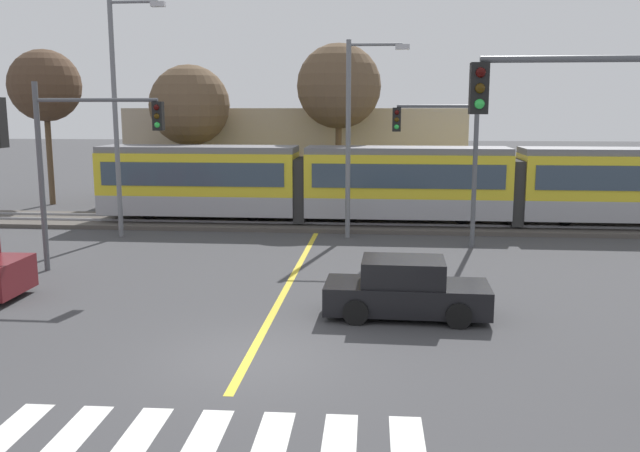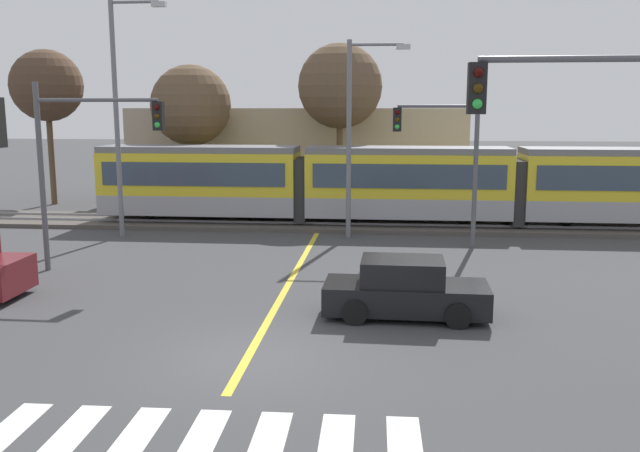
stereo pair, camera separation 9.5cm
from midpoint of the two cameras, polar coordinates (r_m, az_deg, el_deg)
name	(u,v)px [view 1 (the left image)]	position (r m, az deg, el deg)	size (l,w,h in m)	color
ground_plane	(248,359)	(14.93, -6.24, -11.05)	(200.00, 200.00, 0.00)	#3D3D3F
track_bed	(320,224)	(31.07, -0.05, 0.21)	(120.00, 4.00, 0.18)	#4C4742
rail_near	(319,223)	(30.34, -0.18, 0.24)	(120.00, 0.08, 0.10)	#939399
rail_far	(322,218)	(31.76, 0.07, 0.68)	(120.00, 0.08, 0.10)	#939399
light_rail_tram	(406,182)	(30.68, 7.21, 3.70)	(28.00, 2.64, 3.43)	#9E9EA3
crosswalk_stripe_1	(65,444)	(12.15, -20.91, -16.77)	(0.56, 2.80, 0.01)	silver
crosswalk_stripe_2	(132,447)	(11.75, -15.82, -17.44)	(0.56, 2.80, 0.01)	silver
crosswalk_stripe_3	(199,449)	(11.44, -10.37, -18.00)	(0.56, 2.80, 0.01)	silver
crosswalk_stripe_4	(268,452)	(11.23, -4.64, -18.42)	(0.56, 2.80, 0.01)	silver
lane_centre_line	(289,283)	(20.99, -2.72, -4.79)	(0.20, 16.79, 0.01)	gold
sedan_crossing	(406,290)	(17.65, 7.10, -5.37)	(4.23, 1.99, 1.52)	black
traffic_light_mid_left	(82,149)	(23.14, -19.55, 6.14)	(4.25, 0.38, 6.16)	#515459
traffic_light_near_right	(609,163)	(13.06, 22.96, 4.87)	(3.75, 0.38, 6.69)	#515459
traffic_light_far_right	(446,148)	(26.33, 10.50, 6.46)	(3.25, 0.38, 5.78)	#515459
street_lamp_west	(120,105)	(29.08, -16.62, 9.73)	(2.35, 0.28, 9.66)	slate
street_lamp_centre	(355,126)	(27.76, 2.83, 8.42)	(2.51, 0.28, 8.01)	slate
bare_tree_far_west	(45,86)	(40.49, -22.22, 10.85)	(3.89, 3.89, 8.47)	brown
bare_tree_west	(190,106)	(35.98, -11.00, 9.92)	(4.13, 4.13, 7.53)	brown
bare_tree_east	(339,87)	(34.64, 1.51, 11.65)	(4.24, 4.24, 8.53)	brown
building_backdrop_far	(298,154)	(39.72, -1.91, 6.05)	(18.77, 6.00, 5.31)	tan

